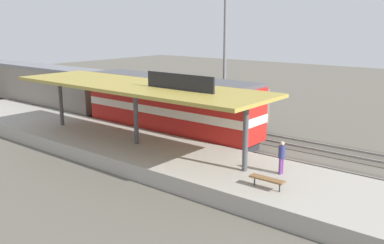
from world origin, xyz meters
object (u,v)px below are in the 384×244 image
object	(u,v)px
freight_car	(197,102)
passenger_carriage_single	(34,86)
light_mast	(225,23)
platform_bench	(267,179)
person_waiting	(282,156)
locomotive	(170,107)

from	to	relation	value
freight_car	passenger_carriage_single	bearing A→B (deg)	105.23
passenger_carriage_single	light_mast	xyz separation A→B (m)	(7.80, -17.42, 6.08)
platform_bench	passenger_carriage_single	world-z (taller)	passenger_carriage_single
platform_bench	freight_car	bearing A→B (deg)	49.63
passenger_carriage_single	light_mast	distance (m)	20.04
platform_bench	passenger_carriage_single	distance (m)	29.99
light_mast	person_waiting	bearing A→B (deg)	-135.23
passenger_carriage_single	light_mast	world-z (taller)	light_mast
platform_bench	locomotive	distance (m)	12.89
platform_bench	freight_car	world-z (taller)	freight_car
light_mast	freight_car	bearing A→B (deg)	170.62
locomotive	light_mast	world-z (taller)	light_mast
freight_car	light_mast	world-z (taller)	light_mast
locomotive	light_mast	size ratio (longest dim) A/B	1.23
platform_bench	passenger_carriage_single	bearing A→B (deg)	78.45
passenger_carriage_single	person_waiting	size ratio (longest dim) A/B	11.70
passenger_carriage_single	person_waiting	world-z (taller)	passenger_carriage_single
freight_car	light_mast	bearing A→B (deg)	-9.38
person_waiting	platform_bench	bearing A→B (deg)	-169.62
passenger_carriage_single	freight_car	size ratio (longest dim) A/B	1.67
locomotive	passenger_carriage_single	distance (m)	18.00
locomotive	passenger_carriage_single	world-z (taller)	locomotive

